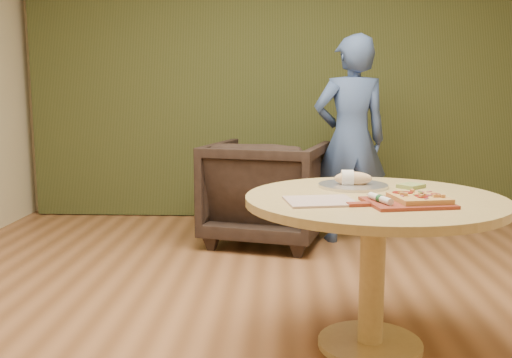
{
  "coord_description": "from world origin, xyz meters",
  "views": [
    {
      "loc": [
        0.06,
        -2.69,
        1.24
      ],
      "look_at": [
        -0.08,
        0.25,
        0.78
      ],
      "focal_mm": 40.0,
      "sensor_mm": 36.0,
      "label": 1
    }
  ],
  "objects_px": {
    "pedestal_table": "(374,225)",
    "person_standing": "(351,140)",
    "cutlery_roll": "(380,199)",
    "armchair": "(267,186)",
    "bread_roll": "(351,179)",
    "serving_tray": "(353,186)",
    "flatbread_pizza": "(419,198)",
    "pizza_paddle": "(405,203)"
  },
  "relations": [
    {
      "from": "pedestal_table",
      "to": "person_standing",
      "type": "xyz_separation_m",
      "value": [
        0.12,
        2.02,
        0.23
      ]
    },
    {
      "from": "cutlery_roll",
      "to": "armchair",
      "type": "relative_size",
      "value": 0.21
    },
    {
      "from": "armchair",
      "to": "bread_roll",
      "type": "bearing_deg",
      "value": 119.99
    },
    {
      "from": "pedestal_table",
      "to": "serving_tray",
      "type": "distance_m",
      "value": 0.31
    },
    {
      "from": "serving_tray",
      "to": "bread_roll",
      "type": "relative_size",
      "value": 1.84
    },
    {
      "from": "bread_roll",
      "to": "pedestal_table",
      "type": "bearing_deg",
      "value": -72.95
    },
    {
      "from": "bread_roll",
      "to": "person_standing",
      "type": "relative_size",
      "value": 0.11
    },
    {
      "from": "pedestal_table",
      "to": "flatbread_pizza",
      "type": "height_order",
      "value": "flatbread_pizza"
    },
    {
      "from": "bread_roll",
      "to": "person_standing",
      "type": "bearing_deg",
      "value": 83.55
    },
    {
      "from": "bread_roll",
      "to": "armchair",
      "type": "relative_size",
      "value": 0.21
    },
    {
      "from": "pedestal_table",
      "to": "armchair",
      "type": "bearing_deg",
      "value": 106.12
    },
    {
      "from": "pedestal_table",
      "to": "armchair",
      "type": "relative_size",
      "value": 1.31
    },
    {
      "from": "armchair",
      "to": "pedestal_table",
      "type": "bearing_deg",
      "value": 120.14
    },
    {
      "from": "pizza_paddle",
      "to": "cutlery_roll",
      "type": "relative_size",
      "value": 2.42
    },
    {
      "from": "pedestal_table",
      "to": "pizza_paddle",
      "type": "relative_size",
      "value": 2.6
    },
    {
      "from": "bread_roll",
      "to": "armchair",
      "type": "xyz_separation_m",
      "value": [
        -0.48,
        1.69,
        -0.33
      ]
    },
    {
      "from": "flatbread_pizza",
      "to": "bread_roll",
      "type": "relative_size",
      "value": 1.35
    },
    {
      "from": "pizza_paddle",
      "to": "serving_tray",
      "type": "xyz_separation_m",
      "value": [
        -0.17,
        0.45,
        -0.0
      ]
    },
    {
      "from": "pedestal_table",
      "to": "bread_roll",
      "type": "xyz_separation_m",
      "value": [
        -0.08,
        0.26,
        0.18
      ]
    },
    {
      "from": "serving_tray",
      "to": "bread_roll",
      "type": "height_order",
      "value": "bread_roll"
    },
    {
      "from": "pedestal_table",
      "to": "bread_roll",
      "type": "height_order",
      "value": "bread_roll"
    },
    {
      "from": "pizza_paddle",
      "to": "cutlery_roll",
      "type": "xyz_separation_m",
      "value": [
        -0.11,
        -0.02,
        0.02
      ]
    },
    {
      "from": "pedestal_table",
      "to": "bread_roll",
      "type": "bearing_deg",
      "value": 107.05
    },
    {
      "from": "serving_tray",
      "to": "person_standing",
      "type": "xyz_separation_m",
      "value": [
        0.19,
        1.76,
        0.08
      ]
    },
    {
      "from": "flatbread_pizza",
      "to": "pizza_paddle",
      "type": "bearing_deg",
      "value": -166.59
    },
    {
      "from": "serving_tray",
      "to": "flatbread_pizza",
      "type": "bearing_deg",
      "value": -61.57
    },
    {
      "from": "flatbread_pizza",
      "to": "armchair",
      "type": "distance_m",
      "value": 2.26
    },
    {
      "from": "flatbread_pizza",
      "to": "bread_roll",
      "type": "xyz_separation_m",
      "value": [
        -0.24,
        0.43,
        0.02
      ]
    },
    {
      "from": "flatbread_pizza",
      "to": "serving_tray",
      "type": "bearing_deg",
      "value": 118.43
    },
    {
      "from": "flatbread_pizza",
      "to": "armchair",
      "type": "height_order",
      "value": "armchair"
    },
    {
      "from": "armchair",
      "to": "pizza_paddle",
      "type": "bearing_deg",
      "value": 121.26
    },
    {
      "from": "serving_tray",
      "to": "armchair",
      "type": "bearing_deg",
      "value": 106.25
    },
    {
      "from": "serving_tray",
      "to": "person_standing",
      "type": "relative_size",
      "value": 0.21
    },
    {
      "from": "pedestal_table",
      "to": "person_standing",
      "type": "bearing_deg",
      "value": 86.6
    },
    {
      "from": "cutlery_roll",
      "to": "serving_tray",
      "type": "relative_size",
      "value": 0.54
    },
    {
      "from": "serving_tray",
      "to": "person_standing",
      "type": "bearing_deg",
      "value": 83.84
    },
    {
      "from": "flatbread_pizza",
      "to": "bread_roll",
      "type": "bearing_deg",
      "value": 119.33
    },
    {
      "from": "pedestal_table",
      "to": "cutlery_roll",
      "type": "bearing_deg",
      "value": -92.85
    },
    {
      "from": "flatbread_pizza",
      "to": "serving_tray",
      "type": "relative_size",
      "value": 0.73
    },
    {
      "from": "pizza_paddle",
      "to": "armchair",
      "type": "bearing_deg",
      "value": 95.46
    },
    {
      "from": "pedestal_table",
      "to": "flatbread_pizza",
      "type": "xyz_separation_m",
      "value": [
        0.16,
        -0.18,
        0.17
      ]
    },
    {
      "from": "serving_tray",
      "to": "person_standing",
      "type": "height_order",
      "value": "person_standing"
    }
  ]
}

